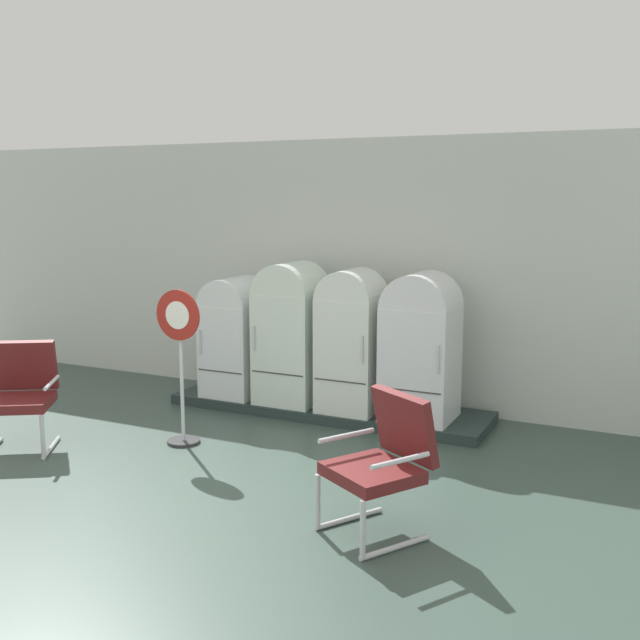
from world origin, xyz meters
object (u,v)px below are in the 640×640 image
armchair_right (384,457)px  refrigerator_1 (291,329)px  refrigerator_3 (421,343)px  refrigerator_2 (351,336)px  sign_stand (180,366)px  armchair_left (21,390)px  refrigerator_0 (235,333)px

armchair_right → refrigerator_1: bearing=129.7°
refrigerator_3 → refrigerator_2: bearing=-177.3°
refrigerator_2 → armchair_right: (1.27, -2.39, -0.35)m
armchair_right → sign_stand: sign_stand is taller
refrigerator_1 → armchair_right: (2.01, -2.43, -0.37)m
refrigerator_2 → armchair_right: 2.73m
armchair_left → sign_stand: sign_stand is taller
refrigerator_3 → armchair_left: bearing=-145.9°
armchair_left → refrigerator_0: bearing=65.0°
refrigerator_1 → sign_stand: 1.53m
refrigerator_0 → refrigerator_1: (0.73, 0.00, 0.11)m
refrigerator_0 → refrigerator_1: bearing=0.3°
armchair_left → sign_stand: size_ratio=0.67×
armchair_left → refrigerator_1: bearing=51.4°
armchair_right → sign_stand: size_ratio=0.67×
refrigerator_2 → armchair_right: size_ratio=1.50×
refrigerator_2 → refrigerator_3: bearing=2.7°
armchair_left → refrigerator_3: bearing=34.1°
refrigerator_0 → refrigerator_2: bearing=-1.3°
refrigerator_3 → armchair_right: refrigerator_3 is taller
armchair_right → armchair_left: bearing=176.5°
refrigerator_0 → armchair_left: (-1.02, -2.19, -0.26)m
refrigerator_1 → armchair_left: refrigerator_1 is taller
refrigerator_2 → armchair_right: refrigerator_2 is taller
refrigerator_1 → armchair_right: 3.17m
refrigerator_1 → refrigerator_3: 1.49m
refrigerator_2 → armchair_left: refrigerator_2 is taller
refrigerator_3 → refrigerator_1: bearing=180.0°
refrigerator_0 → armchair_left: 2.43m
armchair_right → sign_stand: 2.64m
refrigerator_2 → armchair_left: 3.31m
sign_stand → refrigerator_1: bearing=73.3°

